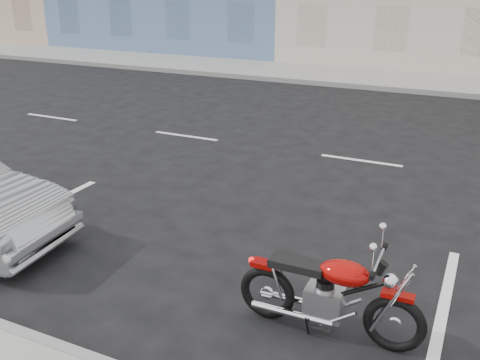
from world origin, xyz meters
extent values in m
plane|color=black|center=(0.00, 0.00, 0.00)|extent=(120.00, 120.00, 0.00)
cube|color=gray|center=(-5.00, 8.70, 0.07)|extent=(80.00, 3.40, 0.15)
cube|color=gray|center=(-5.00, 7.00, 0.08)|extent=(80.00, 0.12, 0.16)
torus|color=black|center=(0.29, -5.51, 0.29)|extent=(0.61, 0.11, 0.60)
torus|color=black|center=(-1.02, -5.53, 0.29)|extent=(0.61, 0.11, 0.60)
cube|color=#980805|center=(0.29, -5.51, 0.60)|extent=(0.31, 0.12, 0.05)
cube|color=#980805|center=(-1.05, -5.53, 0.62)|extent=(0.27, 0.15, 0.05)
cube|color=gray|center=(-0.40, -5.52, 0.34)|extent=(0.38, 0.28, 0.31)
ellipsoid|color=#980805|center=(-0.22, -5.52, 0.72)|extent=(0.51, 0.32, 0.24)
cube|color=black|center=(-0.70, -5.53, 0.70)|extent=(0.56, 0.24, 0.08)
cylinder|color=silver|center=(0.08, -5.51, 0.93)|extent=(0.04, 0.63, 0.03)
sphere|color=silver|center=(0.21, -5.51, 0.74)|extent=(0.15, 0.15, 0.15)
cylinder|color=silver|center=(-0.70, -5.65, 0.20)|extent=(0.86, 0.09, 0.07)
cylinder|color=silver|center=(-0.70, -5.40, 0.20)|extent=(0.86, 0.09, 0.07)
cylinder|color=silver|center=(0.25, -5.51, 0.56)|extent=(0.35, 0.05, 0.72)
cylinder|color=black|center=(-0.20, -5.52, 0.50)|extent=(0.73, 0.06, 0.44)
camera|label=1|loc=(0.11, -10.01, 3.42)|focal=40.00mm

